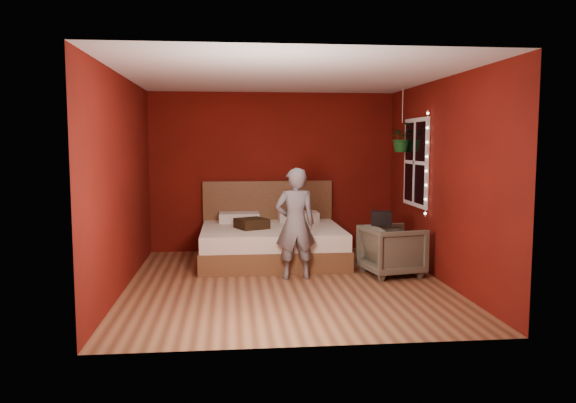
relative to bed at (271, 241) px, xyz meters
The scene contains 10 objects.
floor 1.44m from the bed, 86.31° to the right, with size 4.50×4.50×0.00m, color #95603B.
room_walls 1.97m from the bed, 86.31° to the right, with size 4.04×4.54×2.62m.
window 2.43m from the bed, 13.74° to the right, with size 0.05×0.97×1.27m.
fairy_lights 2.57m from the bed, 26.84° to the right, with size 0.04×0.04×1.45m.
bed is the anchor object (origin of this frame).
person 1.28m from the bed, 79.04° to the right, with size 0.53×0.35×1.46m, color slate.
armchair 1.91m from the bed, 35.35° to the right, with size 0.72×0.74×0.68m, color #575545.
handbag 1.82m from the bed, 36.55° to the right, with size 0.27×0.13×0.19m, color black.
throw_pillow 0.46m from the bed, 148.09° to the right, with size 0.41×0.41×0.15m, color black.
hanging_plant 2.52m from the bed, ahead, with size 0.45×0.41×0.96m.
Camera 1 is at (-0.70, -6.97, 1.78)m, focal length 35.00 mm.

